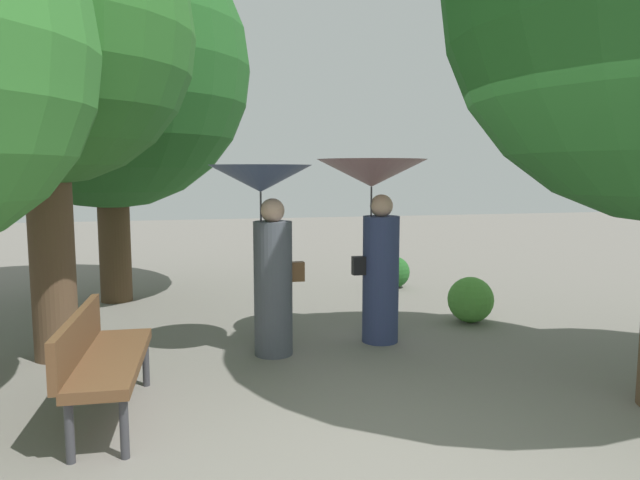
{
  "coord_description": "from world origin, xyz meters",
  "views": [
    {
      "loc": [
        -1.51,
        -3.43,
        1.89
      ],
      "look_at": [
        0.0,
        2.9,
        1.12
      ],
      "focal_mm": 32.7,
      "sensor_mm": 36.0,
      "label": 1
    }
  ],
  "objects_px": {
    "person_right": "(375,211)",
    "tree_near_left": "(107,45)",
    "park_bench": "(100,355)",
    "tree_mid_left": "(39,3)",
    "person_left": "(266,226)"
  },
  "relations": [
    {
      "from": "person_right",
      "to": "tree_near_left",
      "type": "xyz_separation_m",
      "value": [
        -3.01,
        2.85,
        2.19
      ]
    },
    {
      "from": "person_left",
      "to": "tree_mid_left",
      "type": "relative_size",
      "value": 0.37
    },
    {
      "from": "tree_near_left",
      "to": "park_bench",
      "type": "bearing_deg",
      "value": -85.62
    },
    {
      "from": "park_bench",
      "to": "tree_near_left",
      "type": "relative_size",
      "value": 0.26
    },
    {
      "from": "person_right",
      "to": "park_bench",
      "type": "height_order",
      "value": "person_right"
    },
    {
      "from": "person_right",
      "to": "tree_mid_left",
      "type": "xyz_separation_m",
      "value": [
        -3.32,
        0.2,
        2.02
      ]
    },
    {
      "from": "person_left",
      "to": "tree_near_left",
      "type": "distance_m",
      "value": 4.21
    },
    {
      "from": "tree_near_left",
      "to": "tree_mid_left",
      "type": "xyz_separation_m",
      "value": [
        -0.31,
        -2.65,
        -0.17
      ]
    },
    {
      "from": "park_bench",
      "to": "tree_near_left",
      "type": "distance_m",
      "value": 5.35
    },
    {
      "from": "person_left",
      "to": "tree_near_left",
      "type": "xyz_separation_m",
      "value": [
        -1.79,
        3.03,
        2.31
      ]
    },
    {
      "from": "person_right",
      "to": "tree_near_left",
      "type": "distance_m",
      "value": 4.68
    },
    {
      "from": "person_right",
      "to": "park_bench",
      "type": "bearing_deg",
      "value": 114.87
    },
    {
      "from": "park_bench",
      "to": "person_left",
      "type": "bearing_deg",
      "value": -45.92
    },
    {
      "from": "person_left",
      "to": "tree_mid_left",
      "type": "height_order",
      "value": "tree_mid_left"
    },
    {
      "from": "person_right",
      "to": "tree_near_left",
      "type": "bearing_deg",
      "value": 42.63
    }
  ]
}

